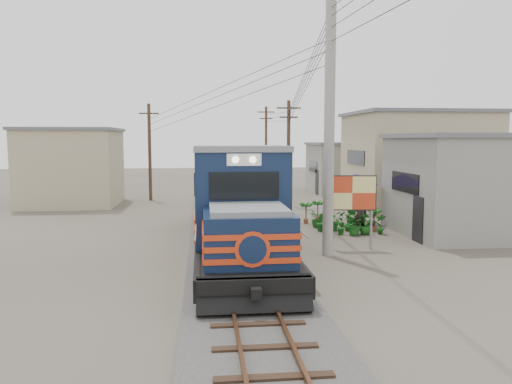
{
  "coord_description": "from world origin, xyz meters",
  "views": [
    {
      "loc": [
        -1.25,
        -18.84,
        4.42
      ],
      "look_at": [
        1.03,
        2.15,
        2.2
      ],
      "focal_mm": 35.0,
      "sensor_mm": 36.0,
      "label": 1
    }
  ],
  "objects": [
    {
      "name": "shophouse_mid",
      "position": [
        12.5,
        12.0,
        3.11
      ],
      "size": [
        8.4,
        7.35,
        6.2
      ],
      "color": "tan",
      "rests_on": "ground"
    },
    {
      "name": "wooden_pole_mid",
      "position": [
        4.5,
        14.0,
        3.68
      ],
      "size": [
        1.6,
        0.24,
        7.0
      ],
      "color": "#4C3826",
      "rests_on": "ground"
    },
    {
      "name": "power_lines",
      "position": [
        -0.14,
        8.49,
        7.56
      ],
      "size": [
        9.65,
        19.0,
        3.3
      ],
      "color": "black",
      "rests_on": "ground"
    },
    {
      "name": "wooden_pole_far",
      "position": [
        4.8,
        28.0,
        3.93
      ],
      "size": [
        1.6,
        0.24,
        7.5
      ],
      "color": "#4C3826",
      "rests_on": "ground"
    },
    {
      "name": "shophouse_back",
      "position": [
        11.0,
        22.0,
        2.11
      ],
      "size": [
        6.3,
        6.3,
        4.2
      ],
      "color": "gray",
      "rests_on": "ground"
    },
    {
      "name": "plant_nursery",
      "position": [
        5.56,
        4.45,
        0.48
      ],
      "size": [
        3.21,
        3.21,
        1.08
      ],
      "color": "#1B5D1A",
      "rests_on": "ground"
    },
    {
      "name": "utility_pole_main",
      "position": [
        3.5,
        -0.5,
        5.0
      ],
      "size": [
        0.4,
        0.4,
        10.0
      ],
      "color": "#9E9B93",
      "rests_on": "ground"
    },
    {
      "name": "track",
      "position": [
        0.0,
        10.0,
        0.26
      ],
      "size": [
        1.15,
        70.0,
        0.12
      ],
      "color": "#51331E",
      "rests_on": "ground"
    },
    {
      "name": "wooden_pole_left",
      "position": [
        -5.0,
        18.0,
        3.68
      ],
      "size": [
        1.6,
        0.24,
        7.0
      ],
      "color": "#4C3826",
      "rests_on": "ground"
    },
    {
      "name": "vendor",
      "position": [
        6.13,
        3.71,
        0.91
      ],
      "size": [
        0.7,
        0.49,
        1.83
      ],
      "primitive_type": "imported",
      "rotation": [
        0.0,
        0.0,
        3.22
      ],
      "color": "black",
      "rests_on": "ground"
    },
    {
      "name": "ballast",
      "position": [
        0.0,
        10.0,
        0.08
      ],
      "size": [
        3.6,
        70.0,
        0.16
      ],
      "primitive_type": "cube",
      "color": "#595651",
      "rests_on": "ground"
    },
    {
      "name": "shophouse_left",
      "position": [
        -10.0,
        16.0,
        2.61
      ],
      "size": [
        6.3,
        6.3,
        5.2
      ],
      "color": "tan",
      "rests_on": "ground"
    },
    {
      "name": "ground",
      "position": [
        0.0,
        0.0,
        0.0
      ],
      "size": [
        120.0,
        120.0,
        0.0
      ],
      "primitive_type": "plane",
      "color": "#473F35",
      "rests_on": "ground"
    },
    {
      "name": "market_umbrella",
      "position": [
        6.7,
        6.18,
        2.35
      ],
      "size": [
        3.02,
        3.02,
        2.67
      ],
      "rotation": [
        0.0,
        0.0,
        -0.29
      ],
      "color": "black",
      "rests_on": "ground"
    },
    {
      "name": "billboard",
      "position": [
        4.73,
        0.47,
        2.21
      ],
      "size": [
        1.95,
        0.37,
        3.01
      ],
      "rotation": [
        0.0,
        0.0,
        -0.13
      ],
      "color": "#99999E",
      "rests_on": "ground"
    },
    {
      "name": "locomotive",
      "position": [
        0.0,
        1.05,
        1.78
      ],
      "size": [
        3.03,
        16.5,
        4.09
      ],
      "color": "black",
      "rests_on": "ground"
    },
    {
      "name": "shophouse_front",
      "position": [
        11.5,
        3.0,
        2.36
      ],
      "size": [
        7.35,
        6.3,
        4.7
      ],
      "color": "gray",
      "rests_on": "ground"
    }
  ]
}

